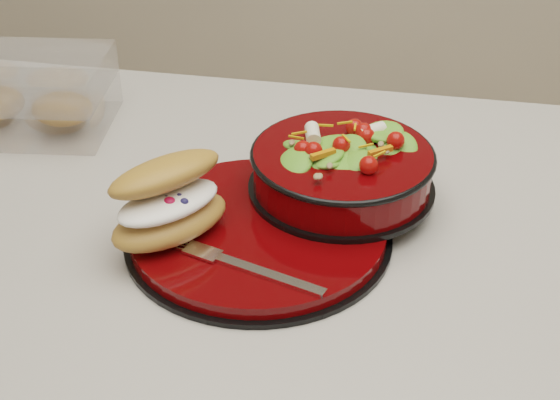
% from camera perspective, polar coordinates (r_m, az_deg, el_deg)
% --- Properties ---
extents(dinner_plate, '(0.29, 0.29, 0.02)m').
position_cam_1_polar(dinner_plate, '(0.84, -1.55, -2.32)').
color(dinner_plate, black).
rests_on(dinner_plate, island_counter).
extents(salad_bowl, '(0.21, 0.21, 0.09)m').
position_cam_1_polar(salad_bowl, '(0.88, 4.58, 2.68)').
color(salad_bowl, black).
rests_on(salad_bowl, dinner_plate).
extents(croissant, '(0.14, 0.16, 0.08)m').
position_cam_1_polar(croissant, '(0.81, -8.02, -0.09)').
color(croissant, '#C2883B').
rests_on(croissant, dinner_plate).
extents(fork, '(0.15, 0.06, 0.00)m').
position_cam_1_polar(fork, '(0.77, -2.37, -4.95)').
color(fork, silver).
rests_on(fork, dinner_plate).
extents(pastry_box, '(0.24, 0.18, 0.09)m').
position_cam_1_polar(pastry_box, '(1.10, -18.08, 7.32)').
color(pastry_box, white).
rests_on(pastry_box, island_counter).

